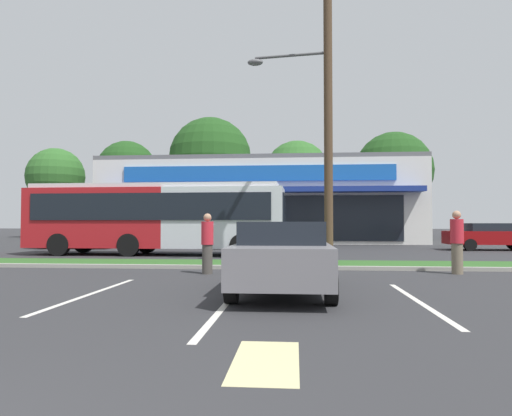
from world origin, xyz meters
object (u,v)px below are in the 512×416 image
object	(u,v)px
car_4	(491,236)
pedestrian_by_pole	(457,242)
car_1	(283,256)
city_bus	(157,217)
pedestrian_near_bench	(207,243)
car_0	(73,235)
car_5	(242,234)
utility_pole	(324,107)
car_3	(168,234)

from	to	relation	value
car_4	pedestrian_by_pole	distance (m)	13.66
car_1	pedestrian_by_pole	size ratio (longest dim) A/B	2.59
car_4	car_1	bearing A→B (deg)	-123.58
city_bus	pedestrian_near_bench	world-z (taller)	city_bus
car_0	car_4	size ratio (longest dim) A/B	0.99
car_4	city_bus	bearing A→B (deg)	-163.20
car_1	car_4	xyz separation A→B (m)	(10.81, 16.29, -0.01)
car_0	car_5	world-z (taller)	car_5
pedestrian_near_bench	pedestrian_by_pole	distance (m)	7.18
utility_pole	car_3	world-z (taller)	utility_pole
pedestrian_by_pole	utility_pole	bearing A→B (deg)	156.06
car_3	pedestrian_by_pole	size ratio (longest dim) A/B	2.35
city_bus	pedestrian_near_bench	distance (m)	8.73
city_bus	car_0	bearing A→B (deg)	143.89
car_1	car_4	size ratio (longest dim) A/B	0.99
pedestrian_near_bench	utility_pole	bearing A→B (deg)	64.77
car_1	pedestrian_by_pole	distance (m)	6.31
city_bus	car_4	size ratio (longest dim) A/B	2.49
city_bus	car_5	distance (m)	6.44
car_5	pedestrian_by_pole	distance (m)	14.75
utility_pole	car_4	size ratio (longest dim) A/B	2.17
city_bus	car_0	world-z (taller)	city_bus
car_0	car_4	xyz separation A→B (m)	(23.33, 0.27, -0.03)
city_bus	car_0	xyz separation A→B (m)	(-6.41, 4.84, -0.97)
car_1	car_3	bearing A→B (deg)	22.62
car_0	car_5	distance (m)	9.78
car_4	utility_pole	bearing A→B (deg)	-133.85
car_1	car_3	distance (m)	19.51
car_4	pedestrian_by_pole	bearing A→B (deg)	-115.68
city_bus	car_5	xyz separation A→B (m)	(3.36, 5.41, -0.95)
car_3	pedestrian_near_bench	xyz separation A→B (m)	(5.24, -14.61, 0.09)
city_bus	pedestrian_by_pole	bearing A→B (deg)	-32.21
city_bus	car_0	size ratio (longest dim) A/B	2.52
utility_pole	car_4	world-z (taller)	utility_pole
car_5	car_0	bearing A→B (deg)	-176.67
car_1	utility_pole	bearing A→B (deg)	-11.33
car_4	pedestrian_near_bench	distance (m)	18.37
car_3	pedestrian_near_bench	size ratio (longest dim) A/B	2.46
car_1	pedestrian_by_pole	bearing A→B (deg)	-50.90
car_0	car_5	bearing A→B (deg)	3.33
car_3	car_5	bearing A→B (deg)	163.41
pedestrian_near_bench	car_0	bearing A→B (deg)	153.83
city_bus	car_4	xyz separation A→B (m)	(16.93, 5.11, -1.00)
car_0	car_5	size ratio (longest dim) A/B	1.07
car_0	car_4	bearing A→B (deg)	0.66
utility_pole	car_4	distance (m)	14.56
car_4	car_5	distance (m)	13.57
car_4	pedestrian_by_pole	size ratio (longest dim) A/B	2.61
car_5	pedestrian_near_bench	xyz separation A→B (m)	(0.49, -13.20, 0.06)
car_4	pedestrian_near_bench	bearing A→B (deg)	-135.39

